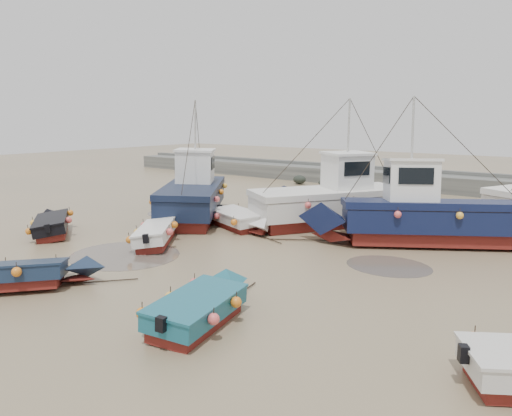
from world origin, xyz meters
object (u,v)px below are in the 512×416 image
Objects in this scene: dinghy_2 at (203,302)px; cabin_boat_1 at (339,199)px; dinghy_1 at (9,273)px; dinghy_4 at (54,222)px; person at (283,220)px; cabin_boat_0 at (194,193)px; cabin_boat_2 at (420,214)px; dinghy_0 at (158,230)px; dinghy_5 at (241,218)px.

dinghy_2 is 0.54× the size of cabin_boat_1.
dinghy_4 is (-5.98, 5.10, 0.01)m from dinghy_1.
cabin_boat_0 is at bearing -13.39° from person.
cabin_boat_0 and cabin_boat_2 have the same top height.
dinghy_2 is at bearing 75.10° from person.
cabin_boat_0 is (-10.13, 10.09, 0.75)m from dinghy_2.
cabin_boat_0 is 7.80m from cabin_boat_1.
dinghy_0 is at bearing -87.01° from cabin_boat_1.
dinghy_0 is at bearing -97.43° from cabin_boat_0.
cabin_boat_2 reaches higher than dinghy_1.
dinghy_4 is 13.75m from cabin_boat_1.
dinghy_5 is at bearing 75.46° from cabin_boat_2.
cabin_boat_2 reaches higher than dinghy_5.
person is at bearing -133.62° from cabin_boat_1.
dinghy_5 is 2.94× the size of person.
dinghy_1 is 15.30m from cabin_boat_1.
cabin_boat_2 reaches higher than dinghy_4.
cabin_boat_2 is (9.02, 6.64, 0.76)m from dinghy_0.
dinghy_4 is at bearing -102.66° from cabin_boat_1.
cabin_boat_1 is (3.28, 3.78, 0.76)m from dinghy_5.
dinghy_1 and dinghy_2 have the same top height.
cabin_boat_0 is at bearing -81.56° from dinghy_5.
cabin_boat_2 is at bearing 98.31° from dinghy_1.
dinghy_1 is 0.55× the size of cabin_boat_2.
dinghy_4 is 2.77× the size of person.
dinghy_4 is at bearing 12.86° from person.
dinghy_5 is at bearing -98.71° from cabin_boat_1.
dinghy_1 is 6.85m from dinghy_2.
dinghy_0 is 0.96× the size of dinghy_4.
cabin_boat_0 reaches higher than dinghy_2.
cabin_boat_2 is at bearing -28.47° from cabin_boat_0.
cabin_boat_0 and cabin_boat_1 have the same top height.
cabin_boat_1 is (-2.90, 13.00, 0.75)m from dinghy_2.
dinghy_0 is 4.37m from dinghy_5.
dinghy_2 is at bearing -80.93° from cabin_boat_0.
person is (0.43, 3.06, -0.56)m from dinghy_5.
dinghy_4 and dinghy_5 have the same top height.
dinghy_0 is 0.92× the size of dinghy_2.
cabin_boat_0 is at bearing 122.16° from dinghy_2.
cabin_boat_2 is (7.84, 2.44, 0.76)m from dinghy_5.
dinghy_5 is (1.19, 4.20, 0.00)m from dinghy_0.
dinghy_2 is 14.32m from cabin_boat_0.
dinghy_4 is at bearing 179.34° from dinghy_1.
dinghy_1 is 2.97× the size of person.
dinghy_2 is 13.57m from person.
cabin_boat_2 reaches higher than person.
dinghy_1 is 14.15m from person.
cabin_boat_0 is 11.90m from cabin_boat_2.
cabin_boat_2 is at bearing -24.70° from dinghy_4.
dinghy_0 is 5.50m from dinghy_4.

